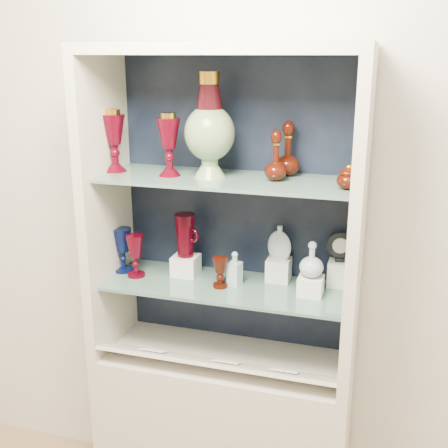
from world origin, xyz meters
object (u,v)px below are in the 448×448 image
(ruby_goblet_tall, at_px, (135,256))
(clear_square_bottle, at_px, (235,268))
(ruby_goblet_small, at_px, (220,272))
(ruby_decanter_a, at_px, (276,153))
(ruby_pitcher, at_px, (185,235))
(lidded_bowl, at_px, (348,177))
(ruby_decanter_b, at_px, (288,147))
(flat_flask, at_px, (279,242))
(clear_round_decanter, at_px, (312,260))
(cobalt_goblet, at_px, (123,250))
(pedestal_lamp_left, at_px, (114,141))
(enamel_urn, at_px, (209,126))
(pedestal_lamp_right, at_px, (169,145))
(cameo_medallion, at_px, (340,247))

(ruby_goblet_tall, bearing_deg, clear_square_bottle, 3.78)
(ruby_goblet_small, xyz_separation_m, clear_square_bottle, (0.05, 0.03, 0.01))
(ruby_decanter_a, bearing_deg, ruby_pitcher, 172.49)
(clear_square_bottle, bearing_deg, lidded_bowl, -8.39)
(ruby_decanter_b, xyz_separation_m, clear_square_bottle, (-0.17, -0.09, -0.46))
(ruby_decanter_b, distance_m, flat_flask, 0.37)
(ruby_goblet_small, height_order, clear_round_decanter, clear_round_decanter)
(ruby_decanter_b, bearing_deg, ruby_decanter_a, -104.41)
(ruby_goblet_tall, xyz_separation_m, flat_flask, (0.55, 0.12, 0.07))
(lidded_bowl, height_order, ruby_goblet_small, lidded_bowl)
(ruby_decanter_b, xyz_separation_m, cobalt_goblet, (-0.65, -0.09, -0.44))
(pedestal_lamp_left, bearing_deg, ruby_goblet_small, -2.97)
(ruby_goblet_tall, distance_m, clear_square_bottle, 0.40)
(enamel_urn, xyz_separation_m, ruby_decanter_b, (0.27, 0.10, -0.08))
(ruby_goblet_small, bearing_deg, ruby_decanter_a, 9.48)
(pedestal_lamp_right, bearing_deg, clear_round_decanter, 1.92)
(ruby_decanter_a, bearing_deg, clear_round_decanter, -2.52)
(enamel_urn, xyz_separation_m, cobalt_goblet, (-0.38, 0.02, -0.52))
(cobalt_goblet, bearing_deg, clear_square_bottle, -1.11)
(enamel_urn, height_order, lidded_bowl, enamel_urn)
(flat_flask, height_order, cameo_medallion, flat_flask)
(enamel_urn, relative_size, ruby_goblet_tall, 2.18)
(enamel_urn, distance_m, clear_round_decanter, 0.61)
(cameo_medallion, bearing_deg, enamel_urn, -175.37)
(clear_square_bottle, relative_size, cameo_medallion, 1.16)
(cameo_medallion, bearing_deg, pedestal_lamp_right, -177.09)
(cobalt_goblet, bearing_deg, ruby_decanter_a, -1.03)
(ruby_goblet_small, relative_size, cameo_medallion, 1.01)
(enamel_urn, distance_m, clear_square_bottle, 0.55)
(clear_square_bottle, bearing_deg, pedestal_lamp_left, -178.48)
(ruby_decanter_a, distance_m, ruby_goblet_tall, 0.70)
(enamel_urn, distance_m, cobalt_goblet, 0.64)
(enamel_urn, height_order, clear_round_decanter, enamel_urn)
(pedestal_lamp_left, relative_size, ruby_decanter_b, 1.10)
(ruby_decanter_b, bearing_deg, clear_round_decanter, -40.71)
(enamel_urn, height_order, ruby_decanter_a, enamel_urn)
(ruby_goblet_tall, bearing_deg, cameo_medallion, 9.62)
(ruby_goblet_small, height_order, clear_square_bottle, clear_square_bottle)
(ruby_goblet_small, relative_size, clear_square_bottle, 0.87)
(flat_flask, bearing_deg, enamel_urn, -142.29)
(lidded_bowl, xyz_separation_m, clear_round_decanter, (-0.11, 0.05, -0.33))
(ruby_goblet_small, distance_m, clear_round_decanter, 0.35)
(pedestal_lamp_left, xyz_separation_m, flat_flask, (0.63, 0.11, -0.38))
(pedestal_lamp_right, height_order, cobalt_goblet, pedestal_lamp_right)
(ruby_goblet_small, relative_size, flat_flask, 0.86)
(pedestal_lamp_left, bearing_deg, lidded_bowl, -3.07)
(cobalt_goblet, distance_m, ruby_goblet_tall, 0.08)
(ruby_pitcher, xyz_separation_m, flat_flask, (0.37, 0.05, -0.01))
(pedestal_lamp_right, height_order, flat_flask, pedestal_lamp_right)
(lidded_bowl, relative_size, cobalt_goblet, 0.47)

